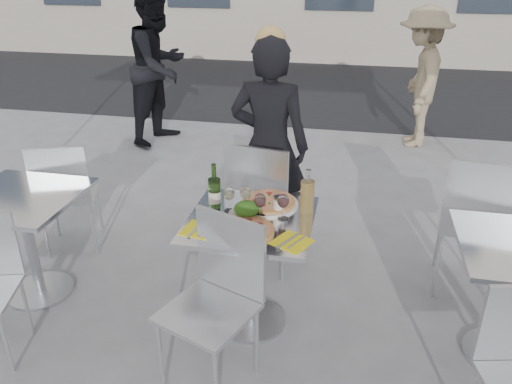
% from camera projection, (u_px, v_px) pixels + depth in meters
% --- Properties ---
extents(ground, '(80.00, 80.00, 0.00)m').
position_uv_depth(ground, '(251.00, 321.00, 3.20)').
color(ground, slate).
extents(street_asphalt, '(24.00, 5.00, 0.00)m').
position_uv_depth(street_asphalt, '(328.00, 86.00, 8.94)').
color(street_asphalt, black).
rests_on(street_asphalt, ground).
extents(main_table, '(0.72, 0.72, 0.75)m').
position_uv_depth(main_table, '(251.00, 250.00, 2.97)').
color(main_table, '#B7BABF').
rests_on(main_table, ground).
extents(side_table_left, '(0.72, 0.72, 0.75)m').
position_uv_depth(side_table_left, '(26.00, 225.00, 3.24)').
color(side_table_left, '#B7BABF').
rests_on(side_table_left, ground).
extents(chair_far, '(0.53, 0.54, 1.00)m').
position_uv_depth(chair_far, '(262.00, 197.00, 3.50)').
color(chair_far, silver).
rests_on(chair_far, ground).
extents(chair_near, '(0.56, 0.56, 0.94)m').
position_uv_depth(chair_near, '(219.00, 289.00, 2.59)').
color(chair_near, silver).
rests_on(chair_near, ground).
extents(side_chair_lfar, '(0.54, 0.54, 0.91)m').
position_uv_depth(side_chair_lfar, '(65.00, 189.00, 3.74)').
color(side_chair_lfar, silver).
rests_on(side_chair_lfar, ground).
extents(side_chair_rfar, '(0.53, 0.54, 1.02)m').
position_uv_depth(side_chair_rfar, '(479.00, 217.00, 3.20)').
color(side_chair_rfar, silver).
rests_on(side_chair_rfar, ground).
extents(woman_diner, '(0.63, 0.44, 1.65)m').
position_uv_depth(woman_diner, '(269.00, 147.00, 3.74)').
color(woman_diner, black).
rests_on(woman_diner, ground).
extents(pedestrian_a, '(0.91, 1.05, 1.84)m').
position_uv_depth(pedestrian_a, '(159.00, 67.00, 5.96)').
color(pedestrian_a, black).
rests_on(pedestrian_a, ground).
extents(pedestrian_b, '(0.61, 1.06, 1.63)m').
position_uv_depth(pedestrian_b, '(420.00, 78.00, 5.87)').
color(pedestrian_b, '#988562').
rests_on(pedestrian_b, ground).
extents(pizza_near, '(0.32, 0.32, 0.02)m').
position_uv_depth(pizza_near, '(246.00, 230.00, 2.74)').
color(pizza_near, tan).
rests_on(pizza_near, main_table).
extents(pizza_far, '(0.36, 0.36, 0.03)m').
position_uv_depth(pizza_far, '(269.00, 202.00, 3.04)').
color(pizza_far, white).
rests_on(pizza_far, main_table).
extents(salad_plate, '(0.22, 0.22, 0.09)m').
position_uv_depth(salad_plate, '(247.00, 210.00, 2.90)').
color(salad_plate, white).
rests_on(salad_plate, main_table).
extents(wine_bottle, '(0.07, 0.08, 0.29)m').
position_uv_depth(wine_bottle, '(215.00, 193.00, 2.93)').
color(wine_bottle, '#365A22').
rests_on(wine_bottle, main_table).
extents(carafe, '(0.08, 0.08, 0.29)m').
position_uv_depth(carafe, '(307.00, 197.00, 2.86)').
color(carafe, tan).
rests_on(carafe, main_table).
extents(sugar_shaker, '(0.06, 0.06, 0.11)m').
position_uv_depth(sugar_shaker, '(279.00, 205.00, 2.92)').
color(sugar_shaker, white).
rests_on(sugar_shaker, main_table).
extents(wineglass_white_a, '(0.07, 0.07, 0.16)m').
position_uv_depth(wineglass_white_a, '(229.00, 194.00, 2.92)').
color(wineglass_white_a, white).
rests_on(wineglass_white_a, main_table).
extents(wineglass_white_b, '(0.07, 0.07, 0.16)m').
position_uv_depth(wineglass_white_b, '(246.00, 193.00, 2.93)').
color(wineglass_white_b, white).
rests_on(wineglass_white_b, main_table).
extents(wineglass_red_a, '(0.07, 0.07, 0.16)m').
position_uv_depth(wineglass_red_a, '(260.00, 201.00, 2.83)').
color(wineglass_red_a, white).
rests_on(wineglass_red_a, main_table).
extents(wineglass_red_b, '(0.07, 0.07, 0.16)m').
position_uv_depth(wineglass_red_b, '(283.00, 202.00, 2.83)').
color(wineglass_red_b, white).
rests_on(wineglass_red_b, main_table).
extents(napkin_left, '(0.20, 0.20, 0.01)m').
position_uv_depth(napkin_left, '(200.00, 229.00, 2.76)').
color(napkin_left, '#FDF016').
rests_on(napkin_left, main_table).
extents(napkin_right, '(0.24, 0.24, 0.01)m').
position_uv_depth(napkin_right, '(292.00, 242.00, 2.64)').
color(napkin_right, '#FDF016').
rests_on(napkin_right, main_table).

